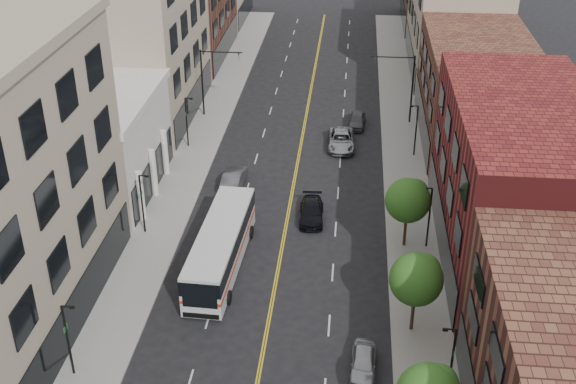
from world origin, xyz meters
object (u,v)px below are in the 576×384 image
(car_lane_behind, at_px, (234,178))
(car_lane_c, at_px, (357,120))
(city_bus, at_px, (221,245))
(car_parked_far, at_px, (363,363))
(car_lane_b, at_px, (341,140))
(car_lane_a, at_px, (312,212))

(car_lane_behind, distance_m, car_lane_c, 17.74)
(city_bus, xyz_separation_m, car_parked_far, (10.36, -10.02, -1.25))
(city_bus, relative_size, car_lane_behind, 2.75)
(car_lane_behind, height_order, car_lane_c, car_lane_behind)
(car_lane_b, xyz_separation_m, car_lane_c, (1.50, 5.23, -0.06))
(car_lane_c, bearing_deg, car_lane_a, -96.00)
(city_bus, bearing_deg, car_lane_behind, 97.24)
(car_lane_behind, xyz_separation_m, car_lane_c, (10.70, 14.16, -0.07))
(car_lane_a, bearing_deg, car_parked_far, -78.88)
(city_bus, bearing_deg, car_lane_b, 71.56)
(city_bus, xyz_separation_m, car_lane_c, (9.62, 26.66, -1.20))
(car_lane_b, bearing_deg, car_lane_a, -100.72)
(car_lane_a, bearing_deg, car_lane_c, 77.12)
(car_lane_a, distance_m, car_lane_b, 14.13)
(car_parked_far, relative_size, car_lane_behind, 0.82)
(car_parked_far, bearing_deg, car_lane_a, 106.31)
(city_bus, distance_m, car_lane_c, 28.37)
(city_bus, relative_size, car_lane_a, 2.72)
(city_bus, xyz_separation_m, car_lane_b, (8.13, 21.43, -1.14))
(city_bus, relative_size, car_lane_b, 2.33)
(car_parked_far, relative_size, car_lane_a, 0.82)
(car_parked_far, relative_size, car_lane_c, 0.93)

